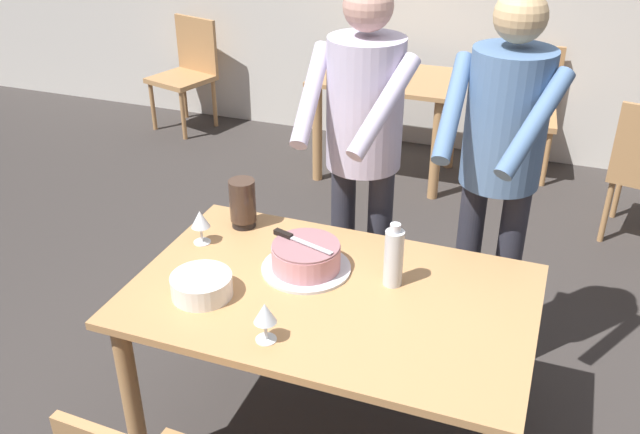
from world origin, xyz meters
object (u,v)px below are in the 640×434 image
object	(u,v)px
cake_knife	(291,237)
water_bottle	(394,257)
wine_glass_near	(200,220)
plate_stack	(202,285)
hurricane_lamp	(243,203)
person_standing_beside	(501,154)
cake_on_platter	(306,258)
person_cutting_cake	(363,138)
background_chair_0	(187,70)
background_table	(387,98)
main_dining_table	(331,318)
background_chair_2	(526,106)
wine_glass_far	(265,314)

from	to	relation	value
cake_knife	water_bottle	world-z (taller)	water_bottle
wine_glass_near	water_bottle	xyz separation A→B (m)	(0.80, -0.02, 0.01)
plate_stack	hurricane_lamp	distance (m)	0.52
cake_knife	person_standing_beside	xyz separation A→B (m)	(0.68, 0.57, 0.21)
cake_on_platter	plate_stack	world-z (taller)	cake_on_platter
cake_on_platter	person_standing_beside	world-z (taller)	person_standing_beside
person_cutting_cake	background_chair_0	xyz separation A→B (m)	(-2.23, 2.30, -0.58)
cake_on_platter	wine_glass_near	world-z (taller)	wine_glass_near
hurricane_lamp	background_chair_0	distance (m)	3.23
plate_stack	water_bottle	size ratio (longest dim) A/B	0.88
water_bottle	background_table	bearing A→B (deg)	105.74
person_standing_beside	plate_stack	bearing A→B (deg)	-135.71
main_dining_table	background_table	xyz separation A→B (m)	(-0.51, 2.61, -0.06)
wine_glass_near	background_table	world-z (taller)	wine_glass_near
person_standing_beside	background_chair_2	world-z (taller)	person_standing_beside
wine_glass_near	wine_glass_far	world-z (taller)	same
water_bottle	hurricane_lamp	size ratio (longest dim) A/B	1.19
background_chair_0	person_cutting_cake	bearing A→B (deg)	-45.84
background_chair_2	hurricane_lamp	bearing A→B (deg)	-108.80
person_cutting_cake	wine_glass_far	bearing A→B (deg)	-90.58
wine_glass_near	background_chair_0	world-z (taller)	background_chair_0
water_bottle	background_chair_2	size ratio (longest dim) A/B	0.28
wine_glass_near	person_standing_beside	size ratio (longest dim) A/B	0.08
cake_on_platter	main_dining_table	bearing A→B (deg)	-37.77
plate_stack	cake_knife	bearing A→B (deg)	54.32
plate_stack	wine_glass_far	distance (m)	0.36
plate_stack	wine_glass_near	bearing A→B (deg)	119.05
wine_glass_near	person_standing_beside	world-z (taller)	person_standing_beside
water_bottle	person_standing_beside	bearing A→B (deg)	63.83
main_dining_table	person_standing_beside	xyz separation A→B (m)	(0.47, 0.70, 0.44)
wine_glass_near	person_standing_beside	xyz separation A→B (m)	(1.08, 0.55, 0.22)
cake_knife	hurricane_lamp	size ratio (longest dim) A/B	1.26
person_cutting_cake	background_table	bearing A→B (deg)	101.91
cake_on_platter	background_chair_0	distance (m)	3.62
person_standing_beside	person_cutting_cake	bearing A→B (deg)	-176.97
wine_glass_near	wine_glass_far	size ratio (longest dim) A/B	1.00
cake_knife	water_bottle	bearing A→B (deg)	0.23
main_dining_table	plate_stack	bearing A→B (deg)	-157.69
cake_on_platter	background_table	bearing A→B (deg)	98.38
hurricane_lamp	background_chair_2	xyz separation A→B (m)	(0.92, 2.70, -0.37)
person_standing_beside	cake_knife	bearing A→B (deg)	-139.95
main_dining_table	background_table	world-z (taller)	main_dining_table
main_dining_table	person_standing_beside	size ratio (longest dim) A/B	0.84
plate_stack	cake_on_platter	bearing A→B (deg)	44.63
wine_glass_far	background_table	world-z (taller)	wine_glass_far
wine_glass_near	background_chair_2	distance (m)	3.08
main_dining_table	background_chair_0	world-z (taller)	background_chair_0
wine_glass_far	hurricane_lamp	distance (m)	0.77
cake_knife	person_cutting_cake	xyz separation A→B (m)	(0.11, 0.54, 0.21)
background_chair_0	wine_glass_far	bearing A→B (deg)	-56.01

